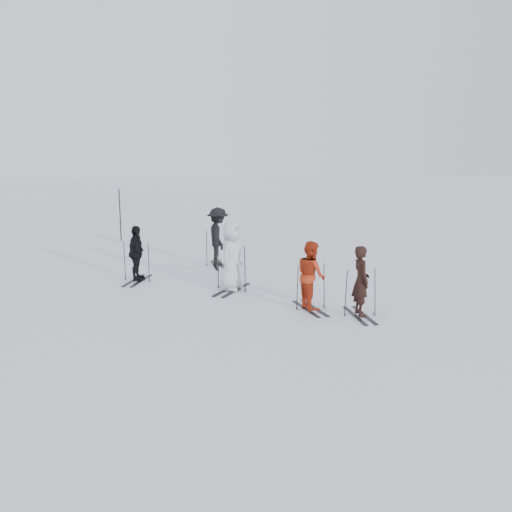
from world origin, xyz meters
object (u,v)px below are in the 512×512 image
at_px(skier_uphill_far, 218,237).
at_px(skier_uphill_left, 136,254).
at_px(skier_near_dark, 361,282).
at_px(piste_marker, 120,215).
at_px(skier_grey, 231,256).
at_px(skier_red, 311,276).

bearing_deg(skier_uphill_far, skier_uphill_left, 123.48).
height_order(skier_uphill_left, skier_uphill_far, skier_uphill_far).
bearing_deg(skier_uphill_far, skier_near_dark, -158.50).
distance_m(skier_uphill_left, piste_marker, 7.93).
bearing_deg(skier_grey, skier_red, -110.72).
height_order(skier_near_dark, skier_grey, skier_grey).
relative_size(skier_near_dark, skier_grey, 0.87).
relative_size(skier_red, skier_grey, 0.87).
xyz_separation_m(skier_near_dark, skier_red, (-1.03, 0.76, 0.01)).
relative_size(skier_near_dark, skier_uphill_far, 0.86).
relative_size(skier_grey, skier_uphill_left, 1.17).
bearing_deg(piste_marker, skier_uphill_far, -58.13).
height_order(skier_near_dark, skier_red, skier_red).
xyz_separation_m(skier_grey, skier_uphill_left, (-2.71, 1.57, -0.14)).
relative_size(skier_red, skier_uphill_left, 1.02).
bearing_deg(skier_uphill_left, skier_near_dark, -110.85).
height_order(skier_near_dark, piste_marker, piste_marker).
xyz_separation_m(skier_uphill_far, piste_marker, (-3.70, 5.95, 0.14)).
distance_m(skier_red, skier_uphill_far, 5.98).
distance_m(skier_grey, skier_uphill_left, 3.14).
bearing_deg(skier_red, piste_marker, 15.73).
height_order(skier_red, skier_uphill_far, skier_uphill_far).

